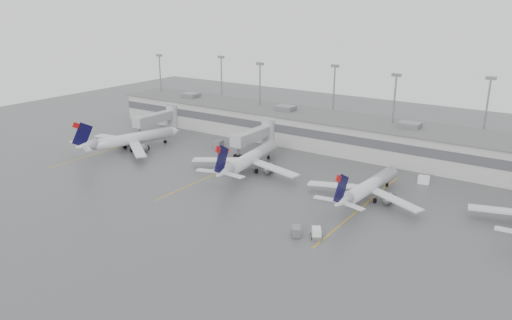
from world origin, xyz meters
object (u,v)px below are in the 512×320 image
Objects in this scene: jet_far_left at (130,139)px; baggage_tug at (316,234)px; jet_mid_left at (249,159)px; jet_mid_right at (368,187)px.

baggage_tug is (64.05, -17.70, -2.35)m from jet_far_left.
jet_far_left is 9.36× the size of baggage_tug.
jet_far_left is 35.73m from jet_mid_left.
jet_mid_right is (29.12, -1.01, -0.30)m from jet_mid_left.
jet_mid_right is at bearing 18.95° from jet_far_left.
jet_far_left reaches higher than baggage_tug.
jet_far_left is 1.07× the size of jet_mid_right.
jet_far_left is at bearing 132.68° from baggage_tug.
baggage_tug is at bearing -44.20° from jet_mid_left.
baggage_tug is (28.51, -21.34, -2.37)m from jet_mid_left.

